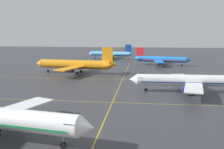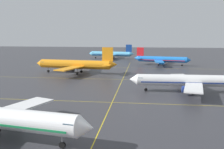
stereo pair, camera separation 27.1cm
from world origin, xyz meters
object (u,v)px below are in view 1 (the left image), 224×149
at_px(airliner_far_right_stand, 111,54).
at_px(airliner_far_left_stand, 161,59).
at_px(airliner_second_row, 187,80).
at_px(airliner_third_row, 76,64).

bearing_deg(airliner_far_right_stand, airliner_far_left_stand, -44.30).
xyz_separation_m(airliner_second_row, airliner_far_left_stand, (-3.68, 69.56, -0.38)).
height_order(airliner_second_row, airliner_far_left_stand, airliner_second_row).
bearing_deg(airliner_third_row, airliner_far_left_stand, 40.17).
distance_m(airliner_third_row, airliner_far_right_stand, 69.64).
bearing_deg(airliner_second_row, airliner_far_right_stand, 110.19).
xyz_separation_m(airliner_third_row, airliner_far_right_stand, (8.24, 69.15, -0.67)).
xyz_separation_m(airliner_far_left_stand, airliner_far_right_stand, (-34.17, 33.34, 0.08)).
xyz_separation_m(airliner_third_row, airliner_far_left_stand, (42.41, 35.81, -0.76)).
relative_size(airliner_third_row, airliner_far_left_stand, 1.22).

